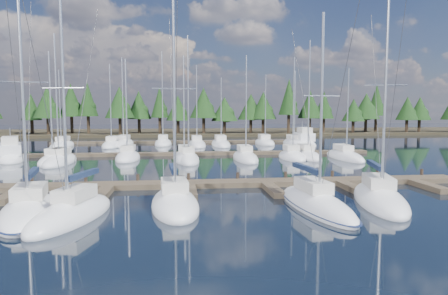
{
  "coord_description": "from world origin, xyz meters",
  "views": [
    {
      "loc": [
        -0.81,
        -12.75,
        5.94
      ],
      "look_at": [
        3.22,
        22.0,
        2.66
      ],
      "focal_mm": 32.0,
      "sensor_mm": 36.0,
      "label": 1
    }
  ],
  "objects": [
    {
      "name": "ground",
      "position": [
        0.0,
        30.0,
        0.0
      ],
      "size": [
        260.0,
        260.0,
        0.0
      ],
      "primitive_type": "plane",
      "color": "black",
      "rests_on": "ground"
    },
    {
      "name": "motor_yacht_right",
      "position": [
        20.67,
        53.55,
        0.54
      ],
      "size": [
        3.7,
        10.04,
        4.97
      ],
      "color": "white",
      "rests_on": "ground"
    },
    {
      "name": "main_dock",
      "position": [
        0.0,
        17.36,
        0.2
      ],
      "size": [
        44.0,
        6.13,
        0.9
      ],
      "color": "brown",
      "rests_on": "ground"
    },
    {
      "name": "back_sailboat_rows",
      "position": [
        -0.41,
        44.71,
        0.26
      ],
      "size": [
        45.35,
        32.98,
        16.57
      ],
      "color": "white",
      "rests_on": "ground"
    },
    {
      "name": "far_shore",
      "position": [
        0.0,
        90.0,
        0.3
      ],
      "size": [
        220.0,
        30.0,
        0.6
      ],
      "primitive_type": "cube",
      "color": "#2F291A",
      "rests_on": "ground"
    },
    {
      "name": "tree_line",
      "position": [
        -2.11,
        80.19,
        7.16
      ],
      "size": [
        186.8,
        11.29,
        12.58
      ],
      "color": "black",
      "rests_on": "far_shore"
    },
    {
      "name": "front_sailboat_1",
      "position": [
        -9.14,
        10.3,
        0.28
      ],
      "size": [
        4.62,
        8.99,
        13.52
      ],
      "color": "white",
      "rests_on": "ground"
    },
    {
      "name": "front_sailboat_2",
      "position": [
        -6.61,
        9.46,
        0.29
      ],
      "size": [
        4.57,
        8.31,
        12.89
      ],
      "color": "white",
      "rests_on": "ground"
    },
    {
      "name": "motor_yacht_left",
      "position": [
        -20.69,
        37.21,
        0.51
      ],
      "size": [
        6.02,
        9.79,
        4.65
      ],
      "color": "white",
      "rests_on": "ground"
    },
    {
      "name": "front_sailboat_4",
      "position": [
        7.44,
        10.17,
        0.28
      ],
      "size": [
        3.4,
        9.77,
        12.29
      ],
      "color": "white",
      "rests_on": "ground"
    },
    {
      "name": "front_sailboat_5",
      "position": [
        12.0,
        11.1,
        0.28
      ],
      "size": [
        5.01,
        9.51,
        13.58
      ],
      "color": "white",
      "rests_on": "ground"
    },
    {
      "name": "front_sailboat_3",
      "position": [
        -1.03,
        11.19,
        0.29
      ],
      "size": [
        3.39,
        7.81,
        13.06
      ],
      "color": "white",
      "rests_on": "ground"
    },
    {
      "name": "back_docks",
      "position": [
        0.0,
        49.58,
        0.2
      ],
      "size": [
        50.0,
        21.8,
        0.4
      ],
      "color": "brown",
      "rests_on": "ground"
    }
  ]
}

